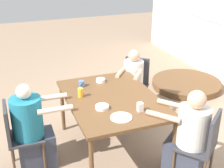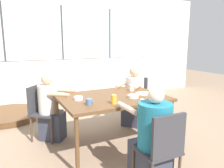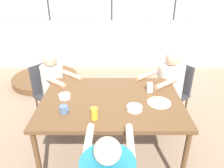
{
  "view_description": "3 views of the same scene",
  "coord_description": "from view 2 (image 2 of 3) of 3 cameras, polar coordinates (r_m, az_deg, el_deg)",
  "views": [
    {
      "loc": [
        3.18,
        -1.2,
        2.45
      ],
      "look_at": [
        0.0,
        0.0,
        0.93
      ],
      "focal_mm": 50.0,
      "sensor_mm": 36.0,
      "label": 1
    },
    {
      "loc": [
        -1.37,
        -2.72,
        1.52
      ],
      "look_at": [
        0.0,
        0.0,
        0.93
      ],
      "focal_mm": 35.0,
      "sensor_mm": 36.0,
      "label": 2
    },
    {
      "loc": [
        0.01,
        -2.0,
        1.92
      ],
      "look_at": [
        0.0,
        0.0,
        0.93
      ],
      "focal_mm": 35.0,
      "sensor_mm": 36.0,
      "label": 3
    }
  ],
  "objects": [
    {
      "name": "chair_for_man_blue_shirt",
      "position": [
        4.24,
        6.39,
        -2.96
      ],
      "size": [
        0.56,
        0.56,
        0.85
      ],
      "rotation": [
        0.0,
        0.0,
        -4.03
      ],
      "color": "#333338",
      "rests_on": "ground_plane"
    },
    {
      "name": "chair_for_woman_green_shirt",
      "position": [
        2.3,
        12.99,
        -15.46
      ],
      "size": [
        0.41,
        0.41,
        0.85
      ],
      "rotation": [
        0.0,
        0.0,
        -0.02
      ],
      "color": "#333338",
      "rests_on": "ground_plane"
    },
    {
      "name": "plate_tortillas",
      "position": [
        3.32,
        8.24,
        -2.48
      ],
      "size": [
        0.24,
        0.24,
        0.01
      ],
      "color": "beige",
      "rests_on": "dining_table"
    },
    {
      "name": "bowl_white_shallow",
      "position": [
        2.97,
        -8.83,
        -3.72
      ],
      "size": [
        0.12,
        0.12,
        0.05
      ],
      "color": "white",
      "rests_on": "dining_table"
    },
    {
      "name": "person_woman_green_shirt",
      "position": [
        2.44,
        10.37,
        -14.62
      ],
      "size": [
        0.38,
        0.67,
        1.08
      ],
      "rotation": [
        0.0,
        0.0,
        -0.02
      ],
      "color": "#333847",
      "rests_on": "ground_plane"
    },
    {
      "name": "folded_table_stack",
      "position": [
        4.94,
        -25.34,
        -7.36
      ],
      "size": [
        1.28,
        1.28,
        0.12
      ],
      "color": "brown",
      "rests_on": "ground_plane"
    },
    {
      "name": "milk_carton_small",
      "position": [
        3.48,
        5.07,
        -0.98
      ],
      "size": [
        0.06,
        0.06,
        0.11
      ],
      "color": "silver",
      "rests_on": "dining_table"
    },
    {
      "name": "juice_glass",
      "position": [
        2.75,
        0.49,
        -4.02
      ],
      "size": [
        0.06,
        0.06,
        0.11
      ],
      "color": "gold",
      "rests_on": "dining_table"
    },
    {
      "name": "ground_plane",
      "position": [
        3.4,
        0.0,
        -15.61
      ],
      "size": [
        16.0,
        16.0,
        0.0
      ],
      "primitive_type": "plane",
      "color": "#8C725B"
    },
    {
      "name": "bowl_cereal",
      "position": [
        3.07,
        5.5,
        -3.22
      ],
      "size": [
        0.15,
        0.15,
        0.04
      ],
      "color": "silver",
      "rests_on": "dining_table"
    },
    {
      "name": "wall_back_with_windows",
      "position": [
        5.65,
        -12.89,
        9.73
      ],
      "size": [
        8.4,
        0.08,
        2.8
      ],
      "color": "silver",
      "rests_on": "ground_plane"
    },
    {
      "name": "person_man_teal_shirt",
      "position": [
        3.55,
        -15.8,
        -6.66
      ],
      "size": [
        0.6,
        0.56,
        1.05
      ],
      "rotation": [
        0.0,
        0.0,
        -2.26
      ],
      "color": "#333847",
      "rests_on": "ground_plane"
    },
    {
      "name": "chair_for_man_teal_shirt",
      "position": [
        3.62,
        -18.16,
        -5.86
      ],
      "size": [
        0.56,
        0.56,
        0.85
      ],
      "rotation": [
        0.0,
        0.0,
        -2.26
      ],
      "color": "#333338",
      "rests_on": "ground_plane"
    },
    {
      "name": "dining_table",
      "position": [
        3.15,
        0.0,
        -4.25
      ],
      "size": [
        1.48,
        1.07,
        0.75
      ],
      "color": "brown",
      "rests_on": "ground_plane"
    },
    {
      "name": "coffee_mug",
      "position": [
        2.73,
        -6.0,
        -4.64
      ],
      "size": [
        0.08,
        0.08,
        0.08
      ],
      "color": "slate",
      "rests_on": "dining_table"
    },
    {
      "name": "person_man_blue_shirt",
      "position": [
        4.09,
        5.64,
        -3.89
      ],
      "size": [
        0.7,
        0.66,
        1.08
      ],
      "rotation": [
        0.0,
        0.0,
        -4.03
      ],
      "color": "#333847",
      "rests_on": "ground_plane"
    }
  ]
}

